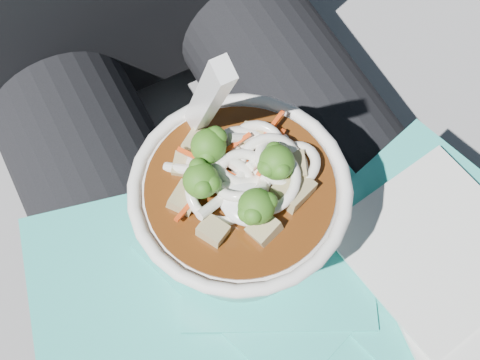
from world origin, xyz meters
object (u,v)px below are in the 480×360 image
stone_ledge (204,236)px  person_body (216,154)px  lap (265,255)px  udon_bowl (240,204)px  plastic_bag (270,282)px

stone_ledge → person_body: bearing=-90.0°
lap → udon_bowl: 0.14m
plastic_bag → udon_bowl: bearing=93.3°
lap → plastic_bag: size_ratio=1.21×
stone_ledge → lap: bearing=-90.0°
stone_ledge → person_body: size_ratio=1.03×
lap → stone_ledge: bearing=90.0°
stone_ledge → udon_bowl: size_ratio=5.06×
stone_ledge → udon_bowl: 0.44m
lap → person_body: size_ratio=0.49×
udon_bowl → plastic_bag: bearing=-86.7°
person_body → udon_bowl: size_ratio=4.92×
stone_ledge → plastic_bag: (-0.02, -0.19, 0.36)m
person_body → plastic_bag: size_ratio=2.45×
person_body → plastic_bag: person_body is taller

